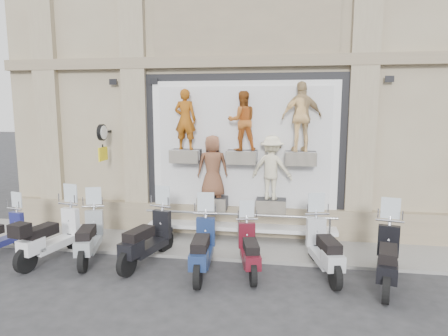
{
  "coord_description": "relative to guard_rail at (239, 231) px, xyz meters",
  "views": [
    {
      "loc": [
        1.24,
        -7.95,
        3.66
      ],
      "look_at": [
        -0.37,
        1.9,
        2.12
      ],
      "focal_mm": 32.0,
      "sensor_mm": 36.0,
      "label": 1
    }
  ],
  "objects": [
    {
      "name": "guard_rail",
      "position": [
        0.0,
        0.0,
        0.0
      ],
      "size": [
        5.06,
        0.1,
        0.93
      ],
      "primitive_type": null,
      "color": "#9EA0A5",
      "rests_on": "ground"
    },
    {
      "name": "building",
      "position": [
        0.0,
        5.0,
        5.54
      ],
      "size": [
        14.0,
        8.6,
        12.0
      ],
      "primitive_type": null,
      "color": "tan",
      "rests_on": "ground"
    },
    {
      "name": "scooter_c",
      "position": [
        -3.42,
        -1.42,
        0.36
      ],
      "size": [
        1.12,
        2.12,
        1.66
      ],
      "primitive_type": null,
      "rotation": [
        0.0,
        0.0,
        0.27
      ],
      "color": "gray",
      "rests_on": "ground"
    },
    {
      "name": "scooter_b",
      "position": [
        -4.31,
        -1.58,
        0.41
      ],
      "size": [
        1.06,
        2.23,
        1.74
      ],
      "primitive_type": null,
      "rotation": [
        0.0,
        0.0,
        -0.21
      ],
      "color": "silver",
      "rests_on": "ground"
    },
    {
      "name": "scooter_g",
      "position": [
        2.05,
        -1.36,
        0.38
      ],
      "size": [
        1.06,
        2.16,
        1.69
      ],
      "primitive_type": null,
      "rotation": [
        0.0,
        0.0,
        0.23
      ],
      "color": "#B0B3B7",
      "rests_on": "ground"
    },
    {
      "name": "ground",
      "position": [
        0.0,
        -2.0,
        -0.47
      ],
      "size": [
        90.0,
        90.0,
        0.0
      ],
      "primitive_type": "plane",
      "color": "#2B2B2D",
      "rests_on": "ground"
    },
    {
      "name": "scooter_h",
      "position": [
        3.28,
        -1.77,
        0.4
      ],
      "size": [
        1.09,
        2.2,
        1.72
      ],
      "primitive_type": null,
      "rotation": [
        0.0,
        0.0,
        -0.24
      ],
      "color": "black",
      "rests_on": "ground"
    },
    {
      "name": "clock_sign_bracket",
      "position": [
        -3.9,
        0.47,
        2.34
      ],
      "size": [
        0.1,
        0.8,
        1.02
      ],
      "color": "black",
      "rests_on": "ground"
    },
    {
      "name": "scooter_f",
      "position": [
        0.43,
        -1.54,
        0.29
      ],
      "size": [
        0.92,
        1.93,
        1.51
      ],
      "primitive_type": null,
      "rotation": [
        0.0,
        0.0,
        0.22
      ],
      "color": "#4C0D17",
      "rests_on": "ground"
    },
    {
      "name": "scooter_d",
      "position": [
        -1.98,
        -1.41,
        0.4
      ],
      "size": [
        1.14,
        2.23,
        1.74
      ],
      "primitive_type": null,
      "rotation": [
        0.0,
        0.0,
        -0.25
      ],
      "color": "black",
      "rests_on": "ground"
    },
    {
      "name": "shop_vitrine",
      "position": [
        0.11,
        0.74,
        1.93
      ],
      "size": [
        5.6,
        0.9,
        4.3
      ],
      "color": "black",
      "rests_on": "ground"
    },
    {
      "name": "sidewalk",
      "position": [
        0.0,
        0.1,
        -0.43
      ],
      "size": [
        16.0,
        2.2,
        0.08
      ],
      "primitive_type": "cube",
      "color": "#98958F",
      "rests_on": "ground"
    },
    {
      "name": "scooter_e",
      "position": [
        -0.59,
        -1.74,
        0.38
      ],
      "size": [
        0.78,
        2.12,
        1.69
      ],
      "primitive_type": null,
      "rotation": [
        0.0,
        0.0,
        0.09
      ],
      "color": "navy",
      "rests_on": "ground"
    }
  ]
}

